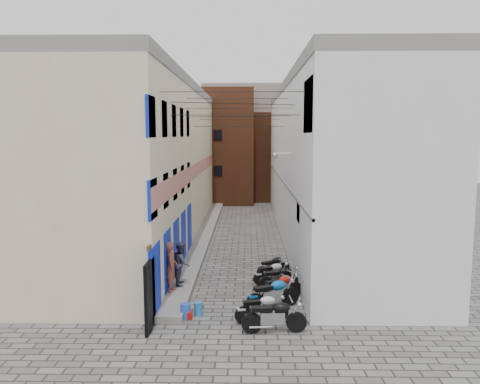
# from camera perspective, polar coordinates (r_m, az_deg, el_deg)

# --- Properties ---
(ground) EXTENTS (90.00, 90.00, 0.00)m
(ground) POSITION_cam_1_polar(r_m,az_deg,el_deg) (15.52, -1.02, -15.91)
(ground) COLOR #53514E
(ground) RESTS_ON ground
(plinth) EXTENTS (0.90, 26.00, 0.25)m
(plinth) POSITION_cam_1_polar(r_m,az_deg,el_deg) (28.03, -4.31, -5.21)
(plinth) COLOR gray
(plinth) RESTS_ON ground
(building_left) EXTENTS (5.10, 27.00, 9.00)m
(building_left) POSITION_cam_1_polar(r_m,az_deg,el_deg) (27.82, -10.44, 3.70)
(building_left) COLOR beige
(building_left) RESTS_ON ground
(building_right) EXTENTS (5.94, 26.00, 9.00)m
(building_right) POSITION_cam_1_polar(r_m,az_deg,el_deg) (27.69, 10.31, 3.70)
(building_right) COLOR silver
(building_right) RESTS_ON ground
(building_far_brick_left) EXTENTS (6.00, 6.00, 10.00)m
(building_far_brick_left) POSITION_cam_1_polar(r_m,az_deg,el_deg) (42.37, -2.45, 5.58)
(building_far_brick_left) COLOR brown
(building_far_brick_left) RESTS_ON ground
(building_far_brick_right) EXTENTS (5.00, 6.00, 8.00)m
(building_far_brick_right) POSITION_cam_1_polar(r_m,az_deg,el_deg) (44.40, 4.19, 4.34)
(building_far_brick_right) COLOR brown
(building_far_brick_right) RESTS_ON ground
(building_far_concrete) EXTENTS (8.00, 5.00, 11.00)m
(building_far_concrete) POSITION_cam_1_polar(r_m,az_deg,el_deg) (48.29, 0.36, 6.35)
(building_far_concrete) COLOR gray
(building_far_concrete) RESTS_ON ground
(far_shopfront) EXTENTS (2.00, 0.30, 2.40)m
(far_shopfront) POSITION_cam_1_polar(r_m,az_deg,el_deg) (39.78, 0.22, 0.00)
(far_shopfront) COLOR black
(far_shopfront) RESTS_ON ground
(overhead_wires) EXTENTS (5.80, 13.02, 1.32)m
(overhead_wires) POSITION_cam_1_polar(r_m,az_deg,el_deg) (21.96, -0.37, 9.83)
(overhead_wires) COLOR black
(overhead_wires) RESTS_ON ground
(motorcycle_a) EXTENTS (2.06, 0.77, 1.17)m
(motorcycle_a) POSITION_cam_1_polar(r_m,az_deg,el_deg) (14.80, 4.19, -14.65)
(motorcycle_a) COLOR black
(motorcycle_a) RESTS_ON ground
(motorcycle_b) EXTENTS (1.87, 0.95, 1.04)m
(motorcycle_b) POSITION_cam_1_polar(r_m,az_deg,el_deg) (15.57, 2.68, -13.78)
(motorcycle_b) COLOR #BCBCC1
(motorcycle_b) RESTS_ON ground
(motorcycle_c) EXTENTS (2.14, 1.51, 1.20)m
(motorcycle_c) POSITION_cam_1_polar(r_m,az_deg,el_deg) (16.67, 4.02, -12.07)
(motorcycle_c) COLOR #0B5EAC
(motorcycle_c) RESTS_ON ground
(motorcycle_d) EXTENTS (1.87, 1.39, 1.05)m
(motorcycle_d) POSITION_cam_1_polar(r_m,az_deg,el_deg) (17.62, 4.99, -11.26)
(motorcycle_d) COLOR red
(motorcycle_d) RESTS_ON ground
(motorcycle_e) EXTENTS (1.94, 1.17, 1.07)m
(motorcycle_e) POSITION_cam_1_polar(r_m,az_deg,el_deg) (18.62, 4.96, -10.23)
(motorcycle_e) COLOR black
(motorcycle_e) RESTS_ON ground
(motorcycle_f) EXTENTS (1.77, 1.19, 0.99)m
(motorcycle_f) POSITION_cam_1_polar(r_m,az_deg,el_deg) (19.39, 3.98, -9.64)
(motorcycle_f) COLOR silver
(motorcycle_f) RESTS_ON ground
(motorcycle_g) EXTENTS (1.72, 1.43, 0.99)m
(motorcycle_g) POSITION_cam_1_polar(r_m,az_deg,el_deg) (20.28, 4.10, -8.88)
(motorcycle_g) COLOR black
(motorcycle_g) RESTS_ON ground
(person_a) EXTENTS (0.53, 0.73, 1.84)m
(person_a) POSITION_cam_1_polar(r_m,az_deg,el_deg) (17.76, -8.43, -8.98)
(person_a) COLOR #994837
(person_a) RESTS_ON plinth
(person_b) EXTENTS (0.69, 0.86, 1.68)m
(person_b) POSITION_cam_1_polar(r_m,az_deg,el_deg) (18.47, -7.14, -8.59)
(person_b) COLOR #373752
(person_b) RESTS_ON plinth
(water_jug_near) EXTENTS (0.35, 0.35, 0.51)m
(water_jug_near) POSITION_cam_1_polar(r_m,az_deg,el_deg) (16.01, -6.69, -14.23)
(water_jug_near) COLOR blue
(water_jug_near) RESTS_ON ground
(water_jug_far) EXTENTS (0.38, 0.38, 0.46)m
(water_jug_far) POSITION_cam_1_polar(r_m,az_deg,el_deg) (16.24, -5.09, -13.99)
(water_jug_far) COLOR #2571BA
(water_jug_far) RESTS_ON ground
(red_crate) EXTENTS (0.41, 0.32, 0.25)m
(red_crate) POSITION_cam_1_polar(r_m,az_deg,el_deg) (16.05, -6.57, -14.68)
(red_crate) COLOR #A3100B
(red_crate) RESTS_ON ground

